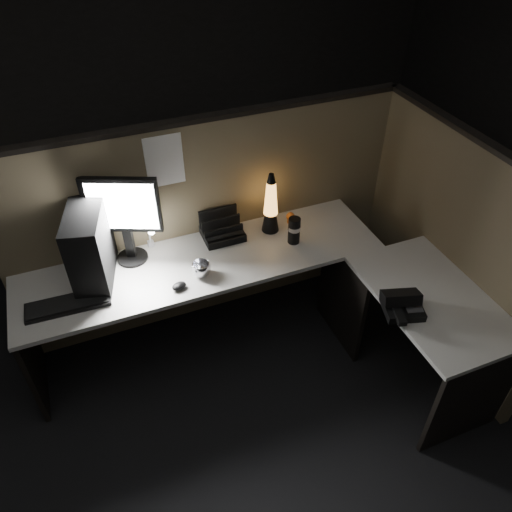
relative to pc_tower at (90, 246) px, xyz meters
name	(u,v)px	position (x,y,z in m)	size (l,w,h in m)	color
floor	(260,397)	(0.78, -0.70, -0.96)	(6.00, 6.00, 0.00)	black
room_shell	(262,180)	(0.78, -0.70, 0.66)	(6.00, 6.00, 6.00)	silver
partition_back	(209,224)	(0.78, 0.23, -0.21)	(2.66, 0.06, 1.50)	brown
partition_right	(447,250)	(2.11, -0.60, -0.21)	(0.06, 1.66, 1.50)	brown
desk	(272,300)	(0.96, -0.45, -0.38)	(2.60, 1.60, 0.73)	beige
pc_tower	(90,246)	(0.00, 0.00, 0.00)	(0.20, 0.44, 0.46)	black
monitor	(123,212)	(0.23, 0.10, 0.12)	(0.43, 0.22, 0.58)	black
keyboard	(68,305)	(-0.19, -0.20, -0.22)	(0.47, 0.16, 0.02)	black
mouse	(179,286)	(0.43, -0.29, -0.21)	(0.09, 0.06, 0.04)	black
clip_lamp	(151,235)	(0.36, 0.11, -0.10)	(0.04, 0.17, 0.22)	silver
organizer	(222,230)	(0.83, 0.10, -0.19)	(0.26, 0.23, 0.20)	black
lava_lamp	(271,208)	(1.15, 0.04, -0.05)	(0.12, 0.12, 0.43)	black
travel_mug	(294,230)	(1.24, -0.14, -0.14)	(0.08, 0.08, 0.18)	black
steel_mug	(201,269)	(0.59, -0.23, -0.19)	(0.12, 0.12, 0.09)	#B7B8BF
figurine	(290,216)	(1.31, 0.07, -0.18)	(0.06, 0.06, 0.06)	orange
pinned_paper	(164,161)	(0.53, 0.19, 0.35)	(0.23, 0.00, 0.33)	white
desk_phone	(402,304)	(1.54, -0.93, -0.18)	(0.25, 0.25, 0.13)	black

